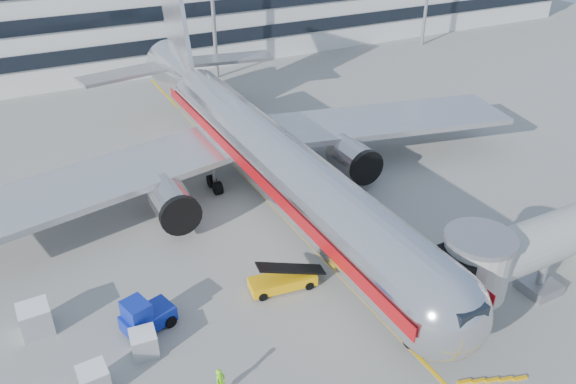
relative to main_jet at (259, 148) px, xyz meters
name	(u,v)px	position (x,y,z in m)	size (l,w,h in m)	color
ground	(334,269)	(0.00, -11.72, -4.23)	(180.00, 180.00, 0.00)	gray
lead_in_line	(270,202)	(0.00, -1.72, -4.23)	(0.25, 70.00, 0.01)	#FBB70D
main_jet	(259,148)	(0.00, 0.00, 0.00)	(50.95, 48.70, 16.06)	silver
jet_bridge	(570,234)	(12.18, -19.72, -0.36)	(17.80, 4.50, 7.00)	silver
terminal	(119,0)	(0.00, 46.23, 3.57)	(150.00, 24.25, 15.60)	silver
belt_loader	(283,280)	(-4.00, -11.82, -3.62)	(4.64, 2.14, 2.18)	#E3A009
baggage_tug	(145,316)	(-12.86, -11.41, -3.26)	(3.35, 2.60, 2.25)	#0D2093
cargo_container_left	(94,380)	(-16.41, -14.67, -3.46)	(1.53, 1.53, 1.54)	#B6B9BE
cargo_container_right	(36,319)	(-18.55, -8.62, -3.32)	(1.77, 1.77, 1.83)	#B6B9BE
cargo_container_front	(144,343)	(-13.44, -13.29, -3.48)	(1.55, 1.55, 1.50)	#B6B9BE
ramp_worker	(220,383)	(-10.73, -17.97, -3.35)	(0.65, 0.43, 1.78)	#7FF119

